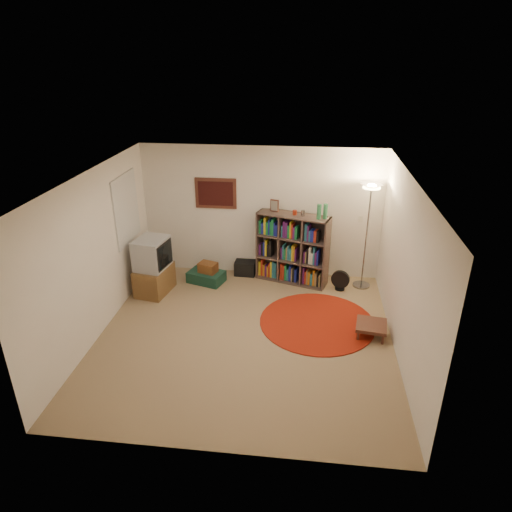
{
  "coord_description": "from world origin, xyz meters",
  "views": [
    {
      "loc": [
        0.86,
        -5.86,
        4.07
      ],
      "look_at": [
        0.1,
        0.6,
        1.1
      ],
      "focal_mm": 32.0,
      "sensor_mm": 36.0,
      "label": 1
    }
  ],
  "objects_px": {
    "suitcase": "(206,277)",
    "side_table": "(371,326)",
    "floor_lamp": "(370,202)",
    "floor_fan": "(340,280)",
    "bookshelf": "(292,249)",
    "tv_stand": "(153,267)"
  },
  "relations": [
    {
      "from": "bookshelf",
      "to": "side_table",
      "type": "bearing_deg",
      "value": -35.03
    },
    {
      "from": "bookshelf",
      "to": "floor_lamp",
      "type": "distance_m",
      "value": 1.66
    },
    {
      "from": "tv_stand",
      "to": "suitcase",
      "type": "height_order",
      "value": "tv_stand"
    },
    {
      "from": "floor_lamp",
      "to": "suitcase",
      "type": "xyz_separation_m",
      "value": [
        -2.92,
        -0.17,
        -1.53
      ]
    },
    {
      "from": "floor_fan",
      "to": "suitcase",
      "type": "height_order",
      "value": "floor_fan"
    },
    {
      "from": "floor_fan",
      "to": "suitcase",
      "type": "distance_m",
      "value": 2.52
    },
    {
      "from": "bookshelf",
      "to": "floor_fan",
      "type": "distance_m",
      "value": 1.06
    },
    {
      "from": "suitcase",
      "to": "tv_stand",
      "type": "bearing_deg",
      "value": -131.77
    },
    {
      "from": "floor_lamp",
      "to": "side_table",
      "type": "xyz_separation_m",
      "value": [
        -0.01,
        -1.64,
        -1.46
      ]
    },
    {
      "from": "floor_fan",
      "to": "tv_stand",
      "type": "relative_size",
      "value": 0.37
    },
    {
      "from": "suitcase",
      "to": "side_table",
      "type": "relative_size",
      "value": 1.45
    },
    {
      "from": "floor_fan",
      "to": "side_table",
      "type": "bearing_deg",
      "value": -60.2
    },
    {
      "from": "bookshelf",
      "to": "floor_fan",
      "type": "relative_size",
      "value": 4.16
    },
    {
      "from": "floor_lamp",
      "to": "floor_fan",
      "type": "distance_m",
      "value": 1.51
    },
    {
      "from": "floor_lamp",
      "to": "suitcase",
      "type": "distance_m",
      "value": 3.31
    },
    {
      "from": "suitcase",
      "to": "side_table",
      "type": "height_order",
      "value": "same"
    },
    {
      "from": "tv_stand",
      "to": "floor_fan",
      "type": "bearing_deg",
      "value": 18.01
    },
    {
      "from": "floor_lamp",
      "to": "side_table",
      "type": "distance_m",
      "value": 2.2
    },
    {
      "from": "floor_lamp",
      "to": "suitcase",
      "type": "bearing_deg",
      "value": -176.63
    },
    {
      "from": "bookshelf",
      "to": "suitcase",
      "type": "bearing_deg",
      "value": -153.76
    },
    {
      "from": "floor_fan",
      "to": "tv_stand",
      "type": "distance_m",
      "value": 3.4
    },
    {
      "from": "bookshelf",
      "to": "floor_fan",
      "type": "xyz_separation_m",
      "value": [
        0.92,
        -0.28,
        -0.45
      ]
    }
  ]
}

